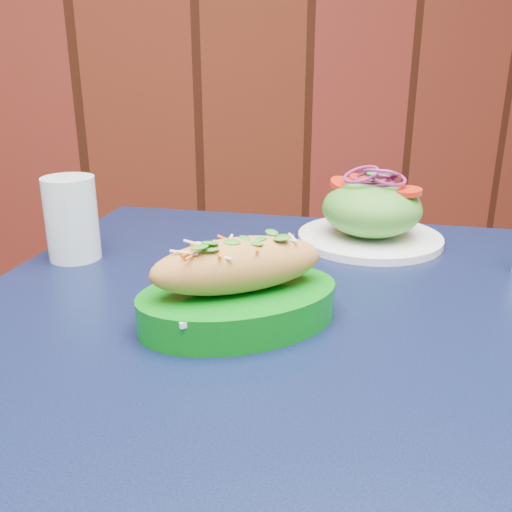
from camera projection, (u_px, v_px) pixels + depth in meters
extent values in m
cube|color=black|center=(286.00, 318.00, 0.69)|extent=(1.05, 1.05, 0.03)
cylinder|color=black|center=(153.00, 397.00, 1.19)|extent=(0.04, 0.04, 0.72)
cylinder|color=black|center=(488.00, 441.00, 1.05)|extent=(0.04, 0.04, 0.72)
cube|color=white|center=(238.00, 293.00, 0.64)|extent=(0.19, 0.14, 0.01)
ellipsoid|color=#DA9245|center=(238.00, 265.00, 0.63)|extent=(0.21, 0.11, 0.06)
cylinder|color=white|center=(370.00, 238.00, 0.92)|extent=(0.23, 0.23, 0.01)
ellipsoid|color=#4C992D|center=(372.00, 209.00, 0.90)|extent=(0.16, 0.16, 0.09)
cylinder|color=red|center=(407.00, 188.00, 0.87)|extent=(0.05, 0.05, 0.01)
cylinder|color=red|center=(344.00, 182.00, 0.91)|extent=(0.05, 0.05, 0.01)
cylinder|color=red|center=(362.00, 179.00, 0.93)|extent=(0.05, 0.05, 0.01)
torus|color=#861D5E|center=(374.00, 179.00, 0.89)|extent=(0.06, 0.06, 0.01)
torus|color=#861D5E|center=(374.00, 176.00, 0.89)|extent=(0.06, 0.06, 0.01)
torus|color=#861D5E|center=(374.00, 174.00, 0.88)|extent=(0.06, 0.06, 0.01)
torus|color=#861D5E|center=(374.00, 171.00, 0.88)|extent=(0.06, 0.06, 0.01)
torus|color=#861D5E|center=(375.00, 168.00, 0.88)|extent=(0.06, 0.06, 0.01)
cylinder|color=silver|center=(72.00, 219.00, 0.83)|extent=(0.08, 0.08, 0.12)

